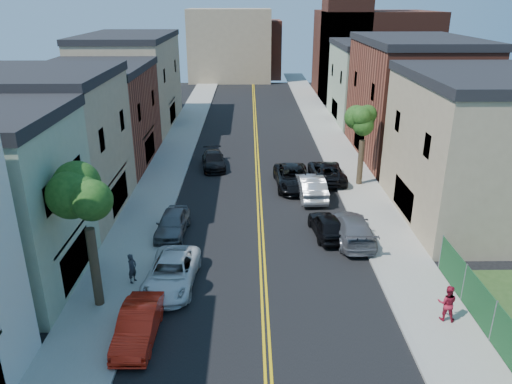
{
  "coord_description": "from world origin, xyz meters",
  "views": [
    {
      "loc": [
        -0.69,
        -5.92,
        13.78
      ],
      "look_at": [
        -0.28,
        23.65,
        2.0
      ],
      "focal_mm": 34.4,
      "sensor_mm": 36.0,
      "label": 1
    }
  ],
  "objects_px": {
    "dark_car_right_far": "(327,172)",
    "black_suv_lane": "(293,177)",
    "grey_car_right": "(352,228)",
    "black_car_right": "(327,225)",
    "pedestrian_right": "(447,303)",
    "grey_car_left": "(172,223)",
    "pedestrian_left": "(132,268)",
    "white_pickup": "(171,273)",
    "silver_car_right": "(311,186)",
    "red_sedan": "(138,325)",
    "black_car_left": "(214,160)"
  },
  "relations": [
    {
      "from": "black_car_left",
      "to": "pedestrian_right",
      "type": "relative_size",
      "value": 2.67
    },
    {
      "from": "white_pickup",
      "to": "black_car_right",
      "type": "height_order",
      "value": "same"
    },
    {
      "from": "black_car_right",
      "to": "dark_car_right_far",
      "type": "bearing_deg",
      "value": -104.72
    },
    {
      "from": "grey_car_right",
      "to": "black_car_right",
      "type": "distance_m",
      "value": 1.53
    },
    {
      "from": "grey_car_right",
      "to": "black_suv_lane",
      "type": "height_order",
      "value": "black_suv_lane"
    },
    {
      "from": "dark_car_right_far",
      "to": "pedestrian_left",
      "type": "height_order",
      "value": "pedestrian_left"
    },
    {
      "from": "red_sedan",
      "to": "grey_car_right",
      "type": "bearing_deg",
      "value": 40.78
    },
    {
      "from": "pedestrian_right",
      "to": "red_sedan",
      "type": "bearing_deg",
      "value": 21.56
    },
    {
      "from": "black_car_left",
      "to": "pedestrian_left",
      "type": "bearing_deg",
      "value": -105.84
    },
    {
      "from": "silver_car_right",
      "to": "black_car_left",
      "type": "bearing_deg",
      "value": -44.44
    },
    {
      "from": "white_pickup",
      "to": "pedestrian_left",
      "type": "height_order",
      "value": "pedestrian_left"
    },
    {
      "from": "black_suv_lane",
      "to": "pedestrian_right",
      "type": "bearing_deg",
      "value": -75.03
    },
    {
      "from": "red_sedan",
      "to": "pedestrian_right",
      "type": "xyz_separation_m",
      "value": [
        13.64,
        0.98,
        0.31
      ]
    },
    {
      "from": "white_pickup",
      "to": "silver_car_right",
      "type": "relative_size",
      "value": 1.01
    },
    {
      "from": "dark_car_right_far",
      "to": "pedestrian_right",
      "type": "relative_size",
      "value": 3.18
    },
    {
      "from": "grey_car_left",
      "to": "black_car_left",
      "type": "bearing_deg",
      "value": 85.18
    },
    {
      "from": "red_sedan",
      "to": "dark_car_right_far",
      "type": "bearing_deg",
      "value": 61.61
    },
    {
      "from": "grey_car_right",
      "to": "pedestrian_right",
      "type": "height_order",
      "value": "pedestrian_right"
    },
    {
      "from": "red_sedan",
      "to": "silver_car_right",
      "type": "relative_size",
      "value": 0.84
    },
    {
      "from": "dark_car_right_far",
      "to": "black_suv_lane",
      "type": "height_order",
      "value": "black_suv_lane"
    },
    {
      "from": "grey_car_left",
      "to": "silver_car_right",
      "type": "bearing_deg",
      "value": 35.46
    },
    {
      "from": "black_car_left",
      "to": "pedestrian_left",
      "type": "xyz_separation_m",
      "value": [
        -2.9,
        -18.56,
        0.26
      ]
    },
    {
      "from": "dark_car_right_far",
      "to": "red_sedan",
      "type": "bearing_deg",
      "value": 59.76
    },
    {
      "from": "grey_car_right",
      "to": "pedestrian_right",
      "type": "bearing_deg",
      "value": 107.08
    },
    {
      "from": "grey_car_left",
      "to": "pedestrian_right",
      "type": "relative_size",
      "value": 2.5
    },
    {
      "from": "black_car_right",
      "to": "pedestrian_left",
      "type": "distance_m",
      "value": 12.05
    },
    {
      "from": "silver_car_right",
      "to": "red_sedan",
      "type": "bearing_deg",
      "value": 57.49
    },
    {
      "from": "grey_car_right",
      "to": "dark_car_right_far",
      "type": "height_order",
      "value": "grey_car_right"
    },
    {
      "from": "grey_car_left",
      "to": "grey_car_right",
      "type": "height_order",
      "value": "grey_car_right"
    },
    {
      "from": "black_car_right",
      "to": "black_suv_lane",
      "type": "height_order",
      "value": "black_suv_lane"
    },
    {
      "from": "black_car_right",
      "to": "black_suv_lane",
      "type": "relative_size",
      "value": 0.74
    },
    {
      "from": "white_pickup",
      "to": "silver_car_right",
      "type": "bearing_deg",
      "value": 57.48
    },
    {
      "from": "grey_car_left",
      "to": "pedestrian_right",
      "type": "bearing_deg",
      "value": -31.05
    },
    {
      "from": "red_sedan",
      "to": "silver_car_right",
      "type": "bearing_deg",
      "value": 60.92
    },
    {
      "from": "white_pickup",
      "to": "black_suv_lane",
      "type": "bearing_deg",
      "value": 65.21
    },
    {
      "from": "red_sedan",
      "to": "black_car_right",
      "type": "xyz_separation_m",
      "value": [
        9.58,
        9.74,
        0.01
      ]
    },
    {
      "from": "pedestrian_left",
      "to": "pedestrian_right",
      "type": "distance_m",
      "value": 15.22
    },
    {
      "from": "black_car_right",
      "to": "silver_car_right",
      "type": "bearing_deg",
      "value": -93.98
    },
    {
      "from": "grey_car_right",
      "to": "black_car_right",
      "type": "relative_size",
      "value": 1.27
    },
    {
      "from": "black_suv_lane",
      "to": "black_car_left",
      "type": "bearing_deg",
      "value": 140.93
    },
    {
      "from": "dark_car_right_far",
      "to": "grey_car_left",
      "type": "bearing_deg",
      "value": 39.78
    },
    {
      "from": "red_sedan",
      "to": "pedestrian_right",
      "type": "height_order",
      "value": "pedestrian_right"
    },
    {
      "from": "white_pickup",
      "to": "grey_car_right",
      "type": "distance_m",
      "value": 11.33
    },
    {
      "from": "grey_car_right",
      "to": "black_car_right",
      "type": "xyz_separation_m",
      "value": [
        -1.42,
        0.57,
        -0.06
      ]
    },
    {
      "from": "black_car_left",
      "to": "pedestrian_left",
      "type": "relative_size",
      "value": 2.95
    },
    {
      "from": "grey_car_left",
      "to": "white_pickup",
      "type": "bearing_deg",
      "value": -79.48
    },
    {
      "from": "red_sedan",
      "to": "grey_car_left",
      "type": "height_order",
      "value": "grey_car_left"
    },
    {
      "from": "black_car_left",
      "to": "black_car_right",
      "type": "relative_size",
      "value": 1.1
    },
    {
      "from": "grey_car_left",
      "to": "silver_car_right",
      "type": "xyz_separation_m",
      "value": [
        9.3,
        5.98,
        0.11
      ]
    },
    {
      "from": "silver_car_right",
      "to": "dark_car_right_far",
      "type": "relative_size",
      "value": 0.94
    }
  ]
}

